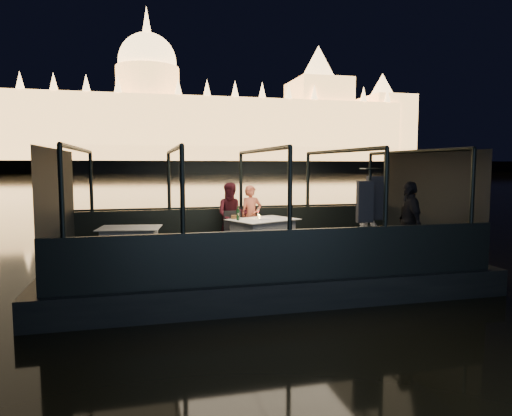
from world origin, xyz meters
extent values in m
plane|color=black|center=(0.00, 80.00, 0.00)|extent=(500.00, 500.00, 0.00)
cube|color=black|center=(0.00, 0.00, 0.00)|extent=(8.60, 4.40, 1.00)
cube|color=black|center=(0.00, 0.00, 0.48)|extent=(8.00, 4.00, 0.04)
cube|color=black|center=(0.00, 2.00, 0.95)|extent=(8.00, 0.08, 0.90)
cube|color=black|center=(0.00, -2.00, 0.95)|extent=(8.00, 0.08, 0.90)
cube|color=#423D33|center=(0.00, 210.00, 1.00)|extent=(400.00, 140.00, 6.00)
cube|color=silver|center=(0.23, 0.68, 0.89)|extent=(1.76, 1.56, 0.77)
cube|color=silver|center=(-2.71, 0.65, 0.89)|extent=(1.40, 1.11, 0.68)
cube|color=black|center=(-0.36, 1.13, 0.95)|extent=(0.43, 0.43, 0.90)
cube|color=black|center=(0.11, 1.48, 0.95)|extent=(0.46, 0.46, 0.94)
imported|color=#D0674B|center=(0.16, 1.56, 1.25)|extent=(0.59, 0.44, 1.50)
imported|color=#3E1119|center=(-0.34, 1.52, 1.25)|extent=(0.85, 0.71, 1.57)
imported|color=silver|center=(2.08, -0.89, 1.35)|extent=(0.72, 1.12, 1.64)
imported|color=black|center=(2.75, -1.26, 1.35)|extent=(0.61, 1.05, 1.68)
cylinder|color=#14381A|center=(-0.37, 0.59, 1.42)|extent=(0.08, 0.08, 0.32)
cylinder|color=brown|center=(-0.37, 0.88, 1.31)|extent=(0.26, 0.26, 0.08)
cylinder|color=#FFB43F|center=(0.19, 0.87, 1.31)|extent=(0.06, 0.06, 0.07)
cylinder|color=silver|center=(0.26, 0.61, 1.27)|extent=(0.33, 0.33, 0.02)
cylinder|color=white|center=(-0.31, 0.89, 1.27)|extent=(0.32, 0.32, 0.02)
camera|label=1|loc=(-2.40, -9.33, 2.49)|focal=32.00mm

